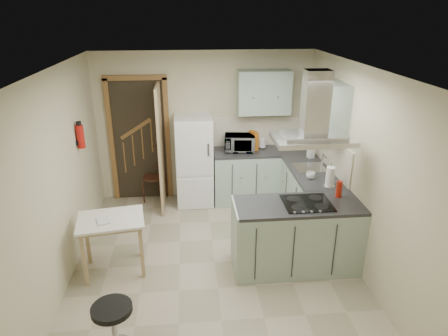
{
  "coord_description": "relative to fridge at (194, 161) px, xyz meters",
  "views": [
    {
      "loc": [
        -0.29,
        -4.41,
        3.11
      ],
      "look_at": [
        0.17,
        0.45,
        1.15
      ],
      "focal_mm": 32.0,
      "sensor_mm": 36.0,
      "label": 1
    }
  ],
  "objects": [
    {
      "name": "soap_bottle",
      "position": [
        1.83,
        -0.42,
        0.25
      ],
      "size": [
        0.11,
        0.11,
        0.21
      ],
      "primitive_type": "imported",
      "rotation": [
        0.0,
        0.0,
        0.18
      ],
      "color": "#AFAEBB",
      "rests_on": "counter_right"
    },
    {
      "name": "stool",
      "position": [
        -0.86,
        -3.15,
        -0.49
      ],
      "size": [
        0.48,
        0.48,
        0.52
      ],
      "primitive_type": "cylinder",
      "rotation": [
        0.0,
        0.0,
        0.28
      ],
      "color": "black",
      "rests_on": "floor"
    },
    {
      "name": "counter_right",
      "position": [
        1.7,
        -0.68,
        -0.3
      ],
      "size": [
        0.6,
        1.95,
        0.9
      ],
      "primitive_type": "cube",
      "color": "#9EB2A0",
      "rests_on": "floor"
    },
    {
      "name": "microwave",
      "position": [
        0.75,
        0.01,
        0.29
      ],
      "size": [
        0.53,
        0.39,
        0.27
      ],
      "primitive_type": "imported",
      "rotation": [
        0.0,
        0.0,
        -0.11
      ],
      "color": "black",
      "rests_on": "counter_back"
    },
    {
      "name": "fridge",
      "position": [
        0.0,
        0.0,
        0.0
      ],
      "size": [
        0.6,
        0.6,
        1.5
      ],
      "primitive_type": "cube",
      "color": "white",
      "rests_on": "floor"
    },
    {
      "name": "wall_cabinet_right",
      "position": [
        1.82,
        -0.95,
        1.1
      ],
      "size": [
        0.35,
        0.9,
        0.7
      ],
      "primitive_type": "cube",
      "color": "#9EB2A0",
      "rests_on": "right_wall"
    },
    {
      "name": "bentwood_chair",
      "position": [
        -0.69,
        0.14,
        -0.32
      ],
      "size": [
        0.48,
        0.48,
        0.86
      ],
      "primitive_type": "cube",
      "rotation": [
        0.0,
        0.0,
        -0.31
      ],
      "color": "#4E221A",
      "rests_on": "floor"
    },
    {
      "name": "paper_towel",
      "position": [
        1.76,
        -1.52,
        0.29
      ],
      "size": [
        0.15,
        0.15,
        0.28
      ],
      "primitive_type": "cylinder",
      "rotation": [
        0.0,
        0.0,
        -0.42
      ],
      "color": "white",
      "rests_on": "counter_right"
    },
    {
      "name": "extractor_hood",
      "position": [
        1.32,
        -1.98,
        0.97
      ],
      "size": [
        0.9,
        0.55,
        0.1
      ],
      "primitive_type": "cube",
      "color": "silver",
      "rests_on": "ceiling"
    },
    {
      "name": "cup",
      "position": [
        1.59,
        -1.24,
        0.2
      ],
      "size": [
        0.15,
        0.15,
        0.1
      ],
      "primitive_type": "imported",
      "rotation": [
        0.0,
        0.0,
        -0.22
      ],
      "color": "white",
      "rests_on": "counter_right"
    },
    {
      "name": "floor",
      "position": [
        0.2,
        -1.8,
        -0.75
      ],
      "size": [
        4.2,
        4.2,
        0.0
      ],
      "primitive_type": "plane",
      "color": "tan",
      "rests_on": "ground"
    },
    {
      "name": "cereal_box",
      "position": [
        1.0,
        0.08,
        0.3
      ],
      "size": [
        0.14,
        0.22,
        0.31
      ],
      "primitive_type": "cube",
      "rotation": [
        0.0,
        0.0,
        0.32
      ],
      "color": "#C36216",
      "rests_on": "counter_back"
    },
    {
      "name": "peninsula",
      "position": [
        1.22,
        -1.98,
        -0.3
      ],
      "size": [
        1.55,
        0.65,
        0.9
      ],
      "primitive_type": "cube",
      "color": "#9EB2A0",
      "rests_on": "floor"
    },
    {
      "name": "right_wall",
      "position": [
        2.0,
        -1.8,
        0.5
      ],
      "size": [
        0.0,
        4.2,
        4.2
      ],
      "primitive_type": "plane",
      "rotation": [
        1.57,
        0.0,
        -1.57
      ],
      "color": "beige",
      "rests_on": "floor"
    },
    {
      "name": "hob",
      "position": [
        1.32,
        -1.98,
        0.16
      ],
      "size": [
        0.58,
        0.5,
        0.01
      ],
      "primitive_type": "cube",
      "color": "black",
      "rests_on": "peninsula"
    },
    {
      "name": "ceiling",
      "position": [
        0.2,
        -1.8,
        1.75
      ],
      "size": [
        4.2,
        4.2,
        0.0
      ],
      "primitive_type": "plane",
      "rotation": [
        3.14,
        0.0,
        0.0
      ],
      "color": "silver",
      "rests_on": "back_wall"
    },
    {
      "name": "wall_cabinet_back",
      "position": [
        1.15,
        0.12,
        1.1
      ],
      "size": [
        0.85,
        0.35,
        0.7
      ],
      "primitive_type": "cube",
      "color": "#9EB2A0",
      "rests_on": "back_wall"
    },
    {
      "name": "back_wall",
      "position": [
        0.2,
        0.3,
        0.5
      ],
      "size": [
        3.6,
        0.0,
        3.6
      ],
      "primitive_type": "plane",
      "rotation": [
        1.57,
        0.0,
        0.0
      ],
      "color": "beige",
      "rests_on": "floor"
    },
    {
      "name": "splashback",
      "position": [
        1.16,
        0.29,
        0.4
      ],
      "size": [
        1.68,
        0.02,
        0.5
      ],
      "primitive_type": "cube",
      "color": "beige",
      "rests_on": "counter_back"
    },
    {
      "name": "left_wall",
      "position": [
        -1.6,
        -1.8,
        0.5
      ],
      "size": [
        0.0,
        4.2,
        4.2
      ],
      "primitive_type": "plane",
      "rotation": [
        1.57,
        0.0,
        1.57
      ],
      "color": "beige",
      "rests_on": "floor"
    },
    {
      "name": "sink",
      "position": [
        1.7,
        -0.85,
        0.16
      ],
      "size": [
        0.45,
        0.4,
        0.01
      ],
      "primitive_type": "cube",
      "color": "silver",
      "rests_on": "counter_right"
    },
    {
      "name": "fire_extinguisher",
      "position": [
        -1.54,
        -0.9,
        0.75
      ],
      "size": [
        0.1,
        0.1,
        0.32
      ],
      "primitive_type": "cylinder",
      "color": "#B2140F",
      "rests_on": "left_wall"
    },
    {
      "name": "red_bottle",
      "position": [
        1.77,
        -1.83,
        0.26
      ],
      "size": [
        0.09,
        0.09,
        0.21
      ],
      "primitive_type": "cylinder",
      "rotation": [
        0.0,
        0.0,
        0.22
      ],
      "color": "red",
      "rests_on": "peninsula"
    },
    {
      "name": "drop_leaf_table",
      "position": [
        -1.06,
        -1.84,
        -0.38
      ],
      "size": [
        0.86,
        0.7,
        0.74
      ],
      "primitive_type": "cube",
      "rotation": [
        0.0,
        0.0,
        0.14
      ],
      "color": "#DEC088",
      "rests_on": "floor"
    },
    {
      "name": "kettle",
      "position": [
        1.15,
        0.11,
        0.25
      ],
      "size": [
        0.16,
        0.16,
        0.19
      ],
      "primitive_type": "cylinder",
      "rotation": [
        0.0,
        0.0,
        0.32
      ],
      "color": "silver",
      "rests_on": "counter_back"
    },
    {
      "name": "book",
      "position": [
        -1.2,
        -1.93,
        0.03
      ],
      "size": [
        0.2,
        0.23,
        0.09
      ],
      "primitive_type": "imported",
      "rotation": [
        0.0,
        0.0,
        0.36
      ],
      "color": "#A24B36",
      "rests_on": "drop_leaf_table"
    },
    {
      "name": "counter_back",
      "position": [
        0.86,
        0.0,
        -0.3
      ],
      "size": [
        1.08,
        0.6,
        0.9
      ],
      "primitive_type": "cube",
      "color": "#9EB2A0",
      "rests_on": "floor"
    },
    {
      "name": "doorway",
      "position": [
        -0.9,
        0.27,
        0.3
      ],
      "size": [
        1.1,
        0.12,
        2.1
      ],
      "primitive_type": "cube",
      "color": "brown",
      "rests_on": "floor"
    }
  ]
}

